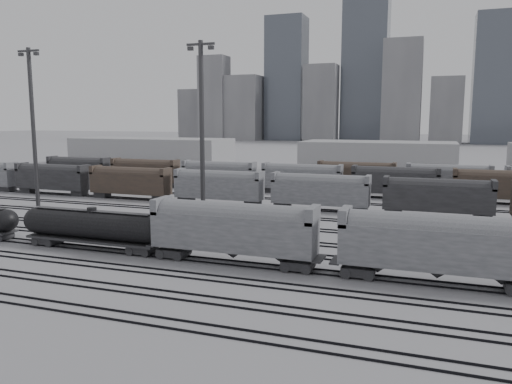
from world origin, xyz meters
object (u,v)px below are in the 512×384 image
(tank_car_b, at_px, (93,226))
(hopper_car_b, at_px, (439,243))
(hopper_car_a, at_px, (233,227))
(light_mast_c, at_px, (202,130))

(tank_car_b, height_order, hopper_car_b, hopper_car_b)
(tank_car_b, bearing_deg, hopper_car_a, 0.00)
(tank_car_b, relative_size, hopper_car_a, 1.08)
(hopper_car_a, bearing_deg, light_mast_c, 125.06)
(hopper_car_a, distance_m, light_mast_c, 19.73)
(hopper_car_a, bearing_deg, hopper_car_b, -0.00)
(tank_car_b, xyz_separation_m, hopper_car_b, (35.10, -0.00, 1.14))
(hopper_car_b, distance_m, light_mast_c, 33.43)
(hopper_car_a, height_order, hopper_car_b, hopper_car_b)
(tank_car_b, distance_m, hopper_car_b, 35.12)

